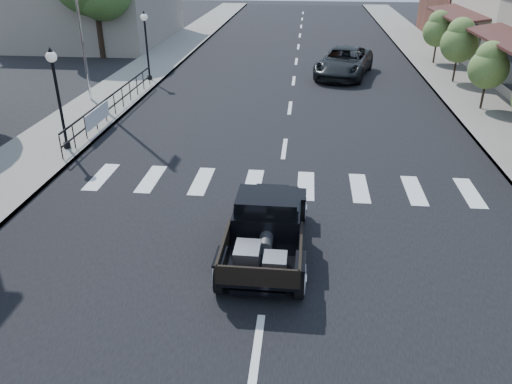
# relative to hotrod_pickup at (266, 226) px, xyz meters

# --- Properties ---
(ground) EXTENTS (120.00, 120.00, 0.00)m
(ground) POSITION_rel_hotrod_pickup_xyz_m (0.10, -0.22, -0.75)
(ground) COLOR black
(ground) RESTS_ON ground
(road) EXTENTS (14.00, 80.00, 0.02)m
(road) POSITION_rel_hotrod_pickup_xyz_m (0.10, 14.78, -0.74)
(road) COLOR black
(road) RESTS_ON ground
(road_markings) EXTENTS (12.00, 60.00, 0.06)m
(road_markings) POSITION_rel_hotrod_pickup_xyz_m (0.10, 9.78, -0.75)
(road_markings) COLOR silver
(road_markings) RESTS_ON ground
(sidewalk_left) EXTENTS (3.00, 80.00, 0.15)m
(sidewalk_left) POSITION_rel_hotrod_pickup_xyz_m (-8.40, 14.78, -0.67)
(sidewalk_left) COLOR gray
(sidewalk_left) RESTS_ON ground
(sidewalk_right) EXTENTS (3.00, 80.00, 0.15)m
(sidewalk_right) POSITION_rel_hotrod_pickup_xyz_m (8.60, 14.78, -0.67)
(sidewalk_right) COLOR gray
(sidewalk_right) RESTS_ON ground
(low_building_left) EXTENTS (10.00, 12.00, 5.00)m
(low_building_left) POSITION_rel_hotrod_pickup_xyz_m (-14.90, 27.78, 1.75)
(low_building_left) COLOR gray
(low_building_left) RESTS_ON ground
(railing) EXTENTS (0.08, 10.00, 1.00)m
(railing) POSITION_rel_hotrod_pickup_xyz_m (-7.20, 9.78, -0.10)
(railing) COLOR black
(railing) RESTS_ON sidewalk_left
(banner) EXTENTS (0.04, 2.20, 0.60)m
(banner) POSITION_rel_hotrod_pickup_xyz_m (-7.12, 7.78, -0.30)
(banner) COLOR silver
(banner) RESTS_ON sidewalk_left
(lamp_post_b) EXTENTS (0.36, 0.36, 3.45)m
(lamp_post_b) POSITION_rel_hotrod_pickup_xyz_m (-7.50, 5.78, 1.13)
(lamp_post_b) COLOR black
(lamp_post_b) RESTS_ON sidewalk_left
(lamp_post_c) EXTENTS (0.36, 0.36, 3.45)m
(lamp_post_c) POSITION_rel_hotrod_pickup_xyz_m (-7.50, 15.78, 1.13)
(lamp_post_c) COLOR black
(lamp_post_c) RESTS_ON sidewalk_left
(small_tree_c) EXTENTS (1.66, 1.66, 2.76)m
(small_tree_c) POSITION_rel_hotrod_pickup_xyz_m (8.40, 12.14, 0.78)
(small_tree_c) COLOR #527033
(small_tree_c) RESTS_ON sidewalk_right
(small_tree_d) EXTENTS (1.85, 1.85, 3.09)m
(small_tree_d) POSITION_rel_hotrod_pickup_xyz_m (8.40, 16.96, 0.95)
(small_tree_d) COLOR #527033
(small_tree_d) RESTS_ON sidewalk_right
(small_tree_e) EXTENTS (1.75, 1.75, 2.91)m
(small_tree_e) POSITION_rel_hotrod_pickup_xyz_m (8.40, 21.65, 0.86)
(small_tree_e) COLOR #527033
(small_tree_e) RESTS_ON sidewalk_right
(hotrod_pickup) EXTENTS (2.03, 4.31, 1.49)m
(hotrod_pickup) POSITION_rel_hotrod_pickup_xyz_m (0.00, 0.00, 0.00)
(hotrod_pickup) COLOR black
(hotrod_pickup) RESTS_ON ground
(second_car) EXTENTS (3.79, 5.94, 1.53)m
(second_car) POSITION_rel_hotrod_pickup_xyz_m (2.79, 18.18, 0.02)
(second_car) COLOR black
(second_car) RESTS_ON ground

